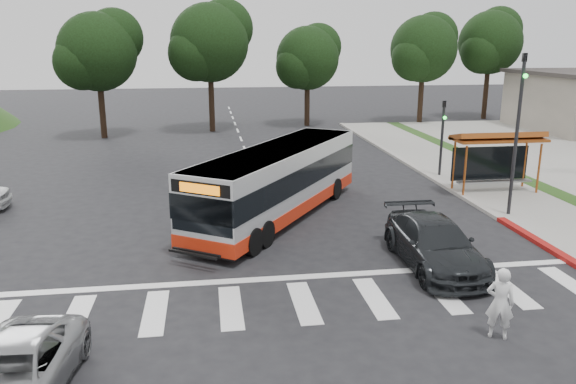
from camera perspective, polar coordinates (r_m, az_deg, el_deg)
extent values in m
plane|color=black|center=(20.22, -0.81, -4.96)|extent=(140.00, 140.00, 0.00)
cube|color=gray|center=(30.80, 17.86, 1.45)|extent=(4.00, 40.00, 0.12)
cube|color=#9E9991|center=(29.98, 14.43, 1.37)|extent=(0.30, 40.00, 0.15)
cube|color=maroon|center=(21.49, 24.60, -4.94)|extent=(0.32, 6.00, 0.15)
cube|color=silver|center=(15.66, 1.63, -11.14)|extent=(18.00, 2.60, 0.01)
cylinder|color=#964719|center=(26.52, 17.54, 2.05)|extent=(0.10, 0.10, 2.30)
cylinder|color=#964719|center=(28.26, 24.13, 2.20)|extent=(0.10, 0.10, 2.30)
cylinder|color=#964719|center=(27.58, 16.47, 2.61)|extent=(0.10, 0.10, 2.30)
cylinder|color=#964719|center=(29.26, 22.90, 2.73)|extent=(0.10, 0.10, 2.30)
cube|color=#964719|center=(27.62, 20.60, 5.04)|extent=(4.20, 1.60, 0.12)
cube|color=#964719|center=(27.64, 20.58, 5.36)|extent=(4.20, 1.32, 0.51)
cube|color=black|center=(28.36, 19.79, 2.77)|extent=(3.80, 0.06, 1.60)
cube|color=gray|center=(28.01, 20.22, 1.01)|extent=(3.60, 0.40, 0.08)
cylinder|color=black|center=(23.93, 22.18, 5.12)|extent=(0.14, 0.14, 6.50)
imported|color=black|center=(23.66, 22.85, 11.68)|extent=(0.16, 0.20, 1.00)
sphere|color=#19E533|center=(23.53, 22.99, 10.80)|extent=(0.18, 0.18, 0.18)
cylinder|color=black|center=(30.28, 15.36, 5.17)|extent=(0.14, 0.14, 4.00)
imported|color=black|center=(30.08, 15.55, 7.98)|extent=(0.16, 0.20, 1.00)
sphere|color=#19E533|center=(29.96, 15.64, 7.27)|extent=(0.18, 0.18, 0.18)
cylinder|color=black|center=(50.56, 13.33, 9.41)|extent=(0.44, 0.44, 4.40)
sphere|color=black|center=(50.35, 13.61, 13.94)|extent=(5.60, 5.60, 5.60)
sphere|color=black|center=(51.55, 14.53, 15.02)|extent=(4.20, 4.20, 4.20)
sphere|color=black|center=(49.36, 12.78, 13.16)|extent=(3.92, 3.92, 3.92)
cylinder|color=black|center=(55.26, 19.44, 9.54)|extent=(0.44, 0.44, 4.84)
sphere|color=black|center=(55.08, 19.85, 14.09)|extent=(5.60, 5.60, 5.60)
sphere|color=black|center=(56.35, 20.59, 15.15)|extent=(4.20, 4.20, 4.20)
sphere|color=black|center=(54.01, 19.18, 13.33)|extent=(3.92, 3.92, 3.92)
cylinder|color=black|center=(45.07, -7.78, 9.19)|extent=(0.44, 0.44, 4.84)
sphere|color=black|center=(44.84, -7.98, 14.79)|extent=(6.00, 6.00, 6.00)
sphere|color=black|center=(45.78, -6.48, 16.21)|extent=(4.50, 4.50, 4.50)
sphere|color=black|center=(44.10, -9.34, 13.73)|extent=(4.20, 4.20, 4.20)
cylinder|color=black|center=(47.85, 1.95, 9.12)|extent=(0.44, 0.44, 3.96)
sphere|color=black|center=(47.62, 1.99, 13.43)|extent=(5.20, 5.20, 5.20)
sphere|color=black|center=(48.56, 3.08, 14.51)|extent=(3.90, 3.90, 3.90)
sphere|color=black|center=(46.84, 1.00, 12.64)|extent=(3.64, 3.64, 3.64)
cylinder|color=black|center=(43.75, -18.37, 8.11)|extent=(0.44, 0.44, 4.40)
sphere|color=black|center=(43.50, -18.81, 13.33)|extent=(5.60, 5.60, 5.60)
sphere|color=black|center=(44.15, -17.25, 14.77)|extent=(4.20, 4.20, 4.20)
sphere|color=black|center=(43.01, -20.20, 12.27)|extent=(3.92, 3.92, 3.92)
imported|color=silver|center=(14.51, 20.75, -10.51)|extent=(0.78, 0.68, 1.80)
imported|color=#212426|center=(18.36, 14.65, -5.09)|extent=(2.13, 5.17, 1.50)
imported|color=#949699|center=(12.78, -26.18, -16.28)|extent=(2.38, 4.48, 1.20)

